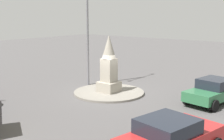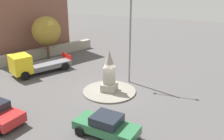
# 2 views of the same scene
# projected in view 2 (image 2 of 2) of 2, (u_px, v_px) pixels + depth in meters

# --- Properties ---
(ground_plane) EXTENTS (80.00, 80.00, 0.00)m
(ground_plane) POSITION_uv_depth(u_px,v_px,m) (109.00, 92.00, 22.05)
(ground_plane) COLOR #4F4C4C
(traffic_island) EXTENTS (4.48, 4.48, 0.12)m
(traffic_island) POSITION_uv_depth(u_px,v_px,m) (109.00, 91.00, 22.03)
(traffic_island) COLOR gray
(traffic_island) RESTS_ON ground
(monument) EXTENTS (1.18, 1.18, 3.61)m
(monument) POSITION_uv_depth(u_px,v_px,m) (109.00, 73.00, 21.44)
(monument) COLOR #9E9687
(monument) RESTS_ON traffic_island
(streetlamp) EXTENTS (3.65, 0.28, 8.03)m
(streetlamp) POSITION_uv_depth(u_px,v_px,m) (130.00, 30.00, 22.40)
(streetlamp) COLOR slate
(streetlamp) RESTS_ON ground
(car_green_parked_right) EXTENTS (4.23, 2.38, 1.41)m
(car_green_parked_right) POSITION_uv_depth(u_px,v_px,m) (106.00, 126.00, 15.85)
(car_green_parked_right) COLOR #2D6B42
(car_green_parked_right) RESTS_ON ground
(truck_yellow_approaching) EXTENTS (4.77, 6.09, 2.18)m
(truck_yellow_approaching) POSITION_uv_depth(u_px,v_px,m) (33.00, 64.00, 25.69)
(truck_yellow_approaching) COLOR yellow
(truck_yellow_approaching) RESTS_ON ground
(stone_boundary_wall) EXTENTS (7.51, 13.24, 1.11)m
(stone_boundary_wall) POSITION_uv_depth(u_px,v_px,m) (39.00, 54.00, 30.75)
(stone_boundary_wall) COLOR #9E9687
(stone_boundary_wall) RESTS_ON ground
(corner_building) EXTENTS (12.58, 13.30, 10.32)m
(corner_building) POSITION_uv_depth(u_px,v_px,m) (15.00, 9.00, 33.26)
(corner_building) COLOR brown
(corner_building) RESTS_ON ground
(tree_near_wall) EXTENTS (3.25, 3.25, 4.98)m
(tree_near_wall) POSITION_uv_depth(u_px,v_px,m) (46.00, 31.00, 29.49)
(tree_near_wall) COLOR brown
(tree_near_wall) RESTS_ON ground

